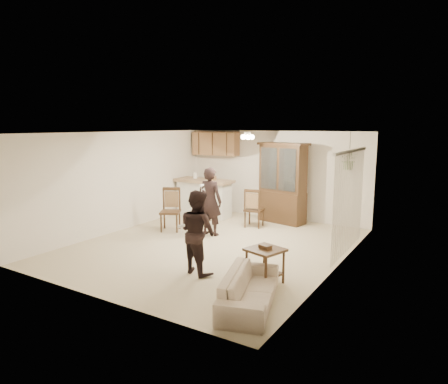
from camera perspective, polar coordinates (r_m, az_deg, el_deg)
The scene contains 23 objects.
floor at distance 9.01m, azimuth -1.54°, elevation -7.62°, with size 6.50×6.50×0.00m, color #B9AC8C.
ceiling at distance 8.61m, azimuth -1.61°, elevation 8.48°, with size 5.50×6.50×0.02m, color silver.
wall_back at distance 11.56m, azimuth 7.25°, elevation 2.46°, with size 5.50×0.02×2.50m, color silver.
wall_front at distance 6.31m, azimuth -17.92°, elevation -3.84°, with size 5.50×0.02×2.50m, color silver.
wall_left at distance 10.47m, azimuth -14.31°, elevation 1.51°, with size 0.02×6.50×2.50m, color silver.
wall_right at distance 7.61m, azimuth 16.08°, elevation -1.51°, with size 0.02×6.50×2.50m, color silver.
breakfast_bar at distance 11.79m, azimuth -2.87°, elevation -1.02°, with size 1.60×0.55×1.00m, color silver.
bar_top at distance 11.70m, azimuth -2.89°, elevation 1.63°, with size 1.75×0.70×0.08m, color #9E7D5F.
upper_cabinets at distance 12.23m, azimuth -1.21°, elevation 6.92°, with size 1.50×0.34×0.70m, color #8F5F3E.
vertical_blinds at distance 8.50m, azimuth 17.41°, elevation -1.47°, with size 0.06×2.30×2.10m, color silver, non-canonical shape.
ceiling_fixture at distance 9.55m, azimuth 3.38°, elevation 7.97°, with size 0.36×0.36×0.20m, color #FBECBC, non-canonical shape.
hanging_plant at distance 9.94m, azimuth 17.46°, elevation 4.44°, with size 0.43×0.37×0.48m, color #335B24.
plant_cord at distance 9.92m, azimuth 17.56°, elevation 6.31°, with size 0.01×0.01×0.65m, color black.
sofa at distance 6.09m, azimuth 3.71°, elevation -12.61°, with size 1.87×0.73×0.73m, color beige.
adult at distance 9.65m, azimuth -1.99°, elevation -0.96°, with size 0.66×0.43×1.80m, color black.
child at distance 7.24m, azimuth -3.78°, elevation -6.38°, with size 0.66×0.51×1.35m, color black.
china_hutch at distance 11.02m, azimuth 8.36°, elevation 1.21°, with size 1.47×0.79×2.19m.
side_table at distance 6.91m, azimuth 5.87°, elevation -10.35°, with size 0.69×0.69×0.67m.
chair_bar at distance 10.26m, azimuth -7.66°, elevation -3.81°, with size 0.65×0.65×1.09m.
chair_hutch_left at distance 11.41m, azimuth -1.63°, elevation -2.62°, with size 0.55×0.55×0.90m.
chair_hutch_right at distance 10.58m, azimuth 4.32°, elevation -3.43°, with size 0.52×0.52×1.03m.
controller_adult at distance 9.26m, azimuth -3.22°, elevation 0.96°, with size 0.04×0.14×0.04m, color white.
controller_child at distance 6.97m, azimuth -6.11°, elevation -4.84°, with size 0.04×0.13×0.04m, color white.
Camera 1 is at (4.70, -7.22, 2.66)m, focal length 32.00 mm.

